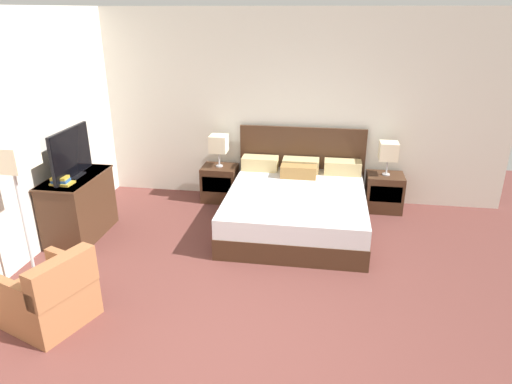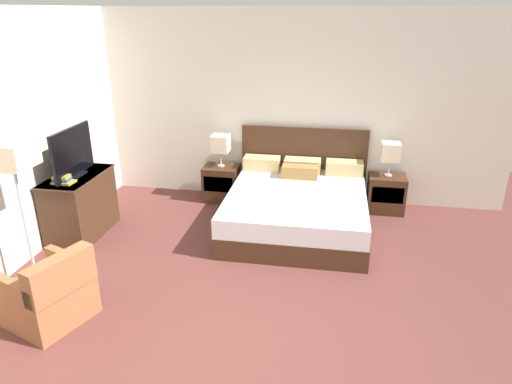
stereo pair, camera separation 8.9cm
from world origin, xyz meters
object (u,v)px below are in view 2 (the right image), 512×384
(table_lamp_right, at_px, (391,152))
(book_small_top, at_px, (61,177))
(nightstand_right, at_px, (386,193))
(tv, at_px, (73,153))
(nightstand_left, at_px, (222,183))
(armchair_by_window, at_px, (50,295))
(bed, at_px, (297,206))
(floor_lamp, at_px, (13,163))
(dresser, at_px, (80,204))
(book_red_cover, at_px, (64,182))
(table_lamp_left, at_px, (220,144))
(book_blue_cover, at_px, (62,179))

(table_lamp_right, xyz_separation_m, book_small_top, (-4.09, -1.78, 0.00))
(nightstand_right, xyz_separation_m, table_lamp_right, (0.00, 0.00, 0.64))
(tv, bearing_deg, nightstand_left, 44.08)
(nightstand_left, xyz_separation_m, armchair_by_window, (-0.90, -3.26, 0.01))
(bed, height_order, table_lamp_right, bed)
(nightstand_left, xyz_separation_m, floor_lamp, (-1.42, -2.74, 1.14))
(table_lamp_right, relative_size, dresser, 0.47)
(dresser, relative_size, book_red_cover, 4.08)
(table_lamp_left, xyz_separation_m, book_small_top, (-1.57, -1.78, 0.00))
(bed, distance_m, book_red_cover, 3.04)
(table_lamp_left, height_order, book_red_cover, table_lamp_left)
(table_lamp_left, height_order, dresser, table_lamp_left)
(dresser, bearing_deg, table_lamp_left, 44.14)
(dresser, relative_size, book_blue_cover, 5.44)
(book_small_top, xyz_separation_m, armchair_by_window, (0.67, -1.47, -0.64))
(tv, relative_size, floor_lamp, 0.54)
(nightstand_left, height_order, armchair_by_window, armchair_by_window)
(nightstand_left, xyz_separation_m, table_lamp_right, (2.53, 0.00, 0.64))
(dresser, height_order, book_small_top, book_small_top)
(floor_lamp, bearing_deg, table_lamp_right, 34.77)
(nightstand_right, bearing_deg, bed, -149.24)
(nightstand_right, relative_size, book_red_cover, 2.16)
(nightstand_left, relative_size, book_red_cover, 2.16)
(book_blue_cover, xyz_separation_m, book_small_top, (-0.01, 0.00, 0.03))
(tv, relative_size, armchair_by_window, 0.99)
(tv, bearing_deg, table_lamp_left, 44.11)
(floor_lamp, bearing_deg, dresser, 95.89)
(dresser, distance_m, floor_lamp, 1.59)
(dresser, xyz_separation_m, floor_lamp, (0.13, -1.24, 0.98))
(table_lamp_left, height_order, table_lamp_right, same)
(nightstand_left, relative_size, floor_lamp, 0.34)
(table_lamp_right, distance_m, tv, 4.35)
(book_small_top, distance_m, armchair_by_window, 1.74)
(bed, bearing_deg, table_lamp_right, 30.81)
(dresser, height_order, floor_lamp, floor_lamp)
(tv, bearing_deg, book_blue_cover, -92.98)
(dresser, distance_m, book_red_cover, 0.51)
(nightstand_left, bearing_deg, nightstand_right, 0.00)
(nightstand_right, bearing_deg, table_lamp_left, 179.97)
(book_blue_cover, bearing_deg, floor_lamp, -81.68)
(bed, xyz_separation_m, book_blue_cover, (-2.82, -1.03, 0.59))
(bed, distance_m, dresser, 2.91)
(book_red_cover, bearing_deg, tv, 90.34)
(floor_lamp, bearing_deg, book_blue_cover, 98.32)
(nightstand_right, height_order, armchair_by_window, armchair_by_window)
(tv, bearing_deg, floor_lamp, -84.25)
(book_blue_cover, bearing_deg, nightstand_right, 23.56)
(nightstand_right, relative_size, tv, 0.63)
(bed, bearing_deg, book_blue_cover, -159.96)
(book_red_cover, relative_size, book_small_top, 1.38)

